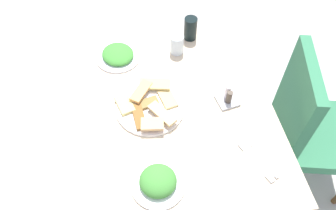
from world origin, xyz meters
TOP-DOWN VIEW (x-y plane):
  - ground_plane at (0.00, 0.00)m, footprint 6.00×6.00m
  - dining_table at (0.00, 0.00)m, footprint 1.04×0.82m
  - dining_chair at (0.05, 0.65)m, footprint 0.51×0.51m
  - pide_platter at (-0.03, -0.13)m, footprint 0.30×0.30m
  - salad_plate_greens at (0.33, -0.15)m, footprint 0.21×0.21m
  - salad_plate_rice at (-0.37, -0.24)m, footprint 0.22×0.22m
  - soda_can at (-0.45, 0.14)m, footprint 0.09×0.09m
  - drinking_glass at (-0.36, 0.05)m, footprint 0.07×0.07m
  - paper_napkin at (0.30, 0.26)m, footprint 0.15×0.15m
  - fork at (0.30, 0.24)m, footprint 0.19×0.09m
  - spoon at (0.30, 0.28)m, footprint 0.16×0.06m
  - condiment_caddy at (-0.01, 0.22)m, footprint 0.10×0.10m

SIDE VIEW (x-z plane):
  - ground_plane at x=0.00m, z-range 0.00..0.00m
  - dining_chair at x=0.05m, z-range 0.05..0.95m
  - dining_table at x=0.00m, z-range 0.27..0.97m
  - paper_napkin at x=0.30m, z-range 0.70..0.70m
  - fork at x=0.30m, z-range 0.70..0.71m
  - spoon at x=0.30m, z-range 0.70..0.71m
  - pide_platter at x=-0.03m, z-range 0.69..0.74m
  - salad_plate_rice at x=-0.37m, z-range 0.70..0.74m
  - salad_plate_greens at x=0.33m, z-range 0.69..0.76m
  - condiment_caddy at x=-0.01m, z-range 0.68..0.77m
  - drinking_glass at x=-0.36m, z-range 0.70..0.80m
  - soda_can at x=-0.45m, z-range 0.70..0.82m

